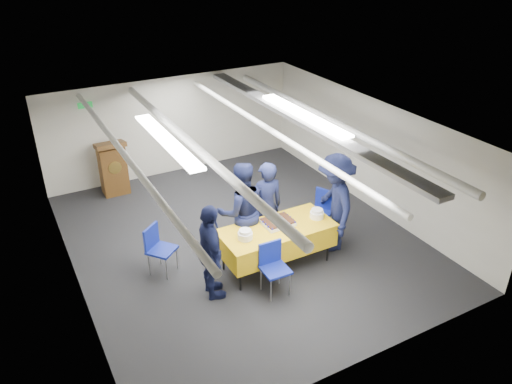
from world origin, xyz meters
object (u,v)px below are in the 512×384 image
(chair_right, at_px, (322,207))
(sailor_b, at_px, (241,211))
(chair_left, at_px, (157,245))
(sailor_c, at_px, (211,253))
(sailor_d, at_px, (335,203))
(sheet_cake, at_px, (278,222))
(podium, at_px, (113,167))
(chair_near, at_px, (273,263))
(sailor_a, at_px, (266,207))
(serving_table, at_px, (277,238))

(chair_right, bearing_deg, sailor_b, 179.41)
(chair_left, xyz_separation_m, sailor_b, (1.46, -0.26, 0.38))
(sailor_c, distance_m, sailor_d, 2.52)
(sheet_cake, xyz_separation_m, sailor_d, (1.13, -0.07, 0.11))
(podium, distance_m, chair_near, 4.83)
(sailor_a, bearing_deg, chair_right, -174.59)
(podium, xyz_separation_m, chair_left, (-0.10, -3.26, -0.08))
(chair_near, height_order, sailor_b, sailor_b)
(chair_near, xyz_separation_m, chair_right, (1.73, 1.10, 0.00))
(chair_near, distance_m, sailor_b, 1.18)
(podium, height_order, sailor_a, sailor_a)
(serving_table, bearing_deg, sailor_a, 79.06)
(sailor_b, bearing_deg, podium, -59.63)
(sailor_a, bearing_deg, serving_table, 85.71)
(sailor_b, bearing_deg, chair_near, 98.94)
(podium, relative_size, sailor_b, 0.69)
(serving_table, xyz_separation_m, chair_left, (-1.85, 0.81, -0.03))
(chair_left, bearing_deg, chair_near, -43.37)
(serving_table, distance_m, sheet_cake, 0.27)
(serving_table, relative_size, sailor_a, 1.14)
(podium, relative_size, sailor_d, 0.68)
(chair_left, bearing_deg, sailor_a, -7.25)
(sailor_b, xyz_separation_m, sailor_d, (1.59, -0.55, 0.01))
(sailor_d, bearing_deg, chair_left, -85.37)
(chair_left, relative_size, sailor_d, 0.47)
(sailor_a, relative_size, sailor_c, 1.06)
(sailor_d, bearing_deg, chair_right, -174.54)
(serving_table, height_order, chair_right, chair_right)
(serving_table, distance_m, podium, 4.44)
(podium, bearing_deg, serving_table, -66.68)
(sheet_cake, relative_size, sailor_a, 0.30)
(chair_left, distance_m, sailor_c, 1.19)
(chair_right, distance_m, sailor_b, 1.76)
(serving_table, distance_m, chair_left, 2.02)
(chair_near, relative_size, chair_right, 1.00)
(sheet_cake, height_order, podium, podium)
(sailor_a, bearing_deg, sailor_b, 7.64)
(sailor_c, xyz_separation_m, sailor_d, (2.50, 0.21, 0.11))
(sailor_a, bearing_deg, sailor_d, 159.36)
(sailor_b, height_order, sailor_c, sailor_b)
(chair_left, height_order, sailor_a, sailor_a)
(serving_table, height_order, podium, podium)
(chair_near, xyz_separation_m, chair_left, (-1.45, 1.37, 0.00))
(sailor_c, bearing_deg, sheet_cake, -68.47)
(sailor_d, bearing_deg, sailor_c, -65.61)
(chair_near, bearing_deg, sailor_b, 89.74)
(serving_table, height_order, chair_left, chair_left)
(chair_left, bearing_deg, sailor_b, -10.04)
(sheet_cake, bearing_deg, chair_left, 159.01)
(sailor_a, xyz_separation_m, sailor_d, (1.09, -0.56, 0.06))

